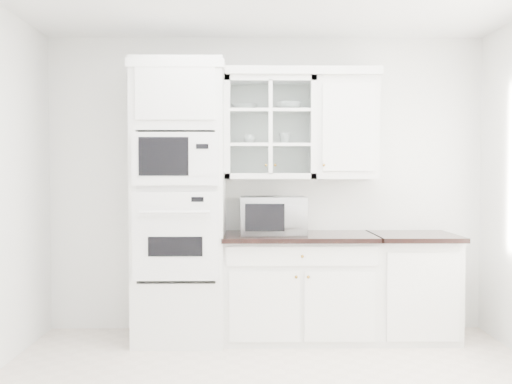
{
  "coord_description": "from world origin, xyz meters",
  "views": [
    {
      "loc": [
        -0.15,
        -3.27,
        1.45
      ],
      "look_at": [
        -0.1,
        1.05,
        1.3
      ],
      "focal_mm": 38.0,
      "sensor_mm": 36.0,
      "label": 1
    }
  ],
  "objects": [
    {
      "name": "bowl_b",
      "position": [
        0.2,
        1.57,
        2.05
      ],
      "size": [
        0.28,
        0.28,
        0.07
      ],
      "primitive_type": "imported",
      "rotation": [
        0.0,
        0.0,
        -0.3
      ],
      "color": "white",
      "rests_on": "upper_cabinet_glass"
    },
    {
      "name": "extra_base_cabinet",
      "position": [
        1.28,
        1.45,
        0.46
      ],
      "size": [
        0.72,
        0.67,
        0.92
      ],
      "color": "white",
      "rests_on": "ground"
    },
    {
      "name": "crown_molding",
      "position": [
        -0.07,
        1.56,
        2.33
      ],
      "size": [
        2.14,
        0.38,
        0.07
      ],
      "primitive_type": "cube",
      "color": "white",
      "rests_on": "room_shell"
    },
    {
      "name": "upper_cabinet_solid",
      "position": [
        0.71,
        1.58,
        1.85
      ],
      "size": [
        0.55,
        0.33,
        0.9
      ],
      "primitive_type": "cube",
      "color": "white",
      "rests_on": "room_shell"
    },
    {
      "name": "cup_b",
      "position": [
        0.17,
        1.59,
        1.76
      ],
      "size": [
        0.13,
        0.13,
        0.1
      ],
      "primitive_type": "imported",
      "rotation": [
        0.0,
        0.0,
        -0.17
      ],
      "color": "white",
      "rests_on": "upper_cabinet_glass"
    },
    {
      "name": "room_shell",
      "position": [
        0.0,
        0.43,
        1.78
      ],
      "size": [
        4.0,
        3.5,
        2.7
      ],
      "color": "white",
      "rests_on": "ground"
    },
    {
      "name": "upper_cabinet_glass",
      "position": [
        0.03,
        1.58,
        1.85
      ],
      "size": [
        0.8,
        0.33,
        0.9
      ],
      "color": "white",
      "rests_on": "room_shell"
    },
    {
      "name": "countertop_microwave",
      "position": [
        0.05,
        1.44,
        1.08
      ],
      "size": [
        0.57,
        0.48,
        0.33
      ],
      "primitive_type": "imported",
      "rotation": [
        0.0,
        0.0,
        3.16
      ],
      "color": "white",
      "rests_on": "base_cabinet_run"
    },
    {
      "name": "cup_a",
      "position": [
        -0.15,
        1.57,
        1.75
      ],
      "size": [
        0.11,
        0.11,
        0.08
      ],
      "primitive_type": "imported",
      "rotation": [
        0.0,
        0.0,
        0.05
      ],
      "color": "white",
      "rests_on": "upper_cabinet_glass"
    },
    {
      "name": "base_cabinet_run",
      "position": [
        0.28,
        1.45,
        0.46
      ],
      "size": [
        1.32,
        0.67,
        0.92
      ],
      "color": "white",
      "rests_on": "ground"
    },
    {
      "name": "oven_column",
      "position": [
        -0.75,
        1.42,
        1.2
      ],
      "size": [
        0.76,
        0.68,
        2.4
      ],
      "color": "white",
      "rests_on": "ground"
    },
    {
      "name": "bowl_a",
      "position": [
        -0.2,
        1.59,
        2.04
      ],
      "size": [
        0.27,
        0.27,
        0.06
      ],
      "primitive_type": "imported",
      "rotation": [
        0.0,
        0.0,
        -0.18
      ],
      "color": "white",
      "rests_on": "upper_cabinet_glass"
    }
  ]
}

